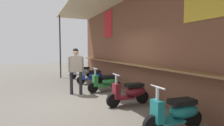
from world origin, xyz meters
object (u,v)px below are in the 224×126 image
object	(u,v)px
scooter_silver	(83,72)
shopper_with_handbag	(76,66)
scooter_blue	(92,76)
scooter_maroon	(131,92)
scooter_teal	(177,112)
scooter_green	(107,82)

from	to	relation	value
scooter_silver	shopper_with_handbag	size ratio (longest dim) A/B	0.81
scooter_blue	shopper_with_handbag	bearing A→B (deg)	58.64
scooter_silver	scooter_blue	xyz separation A→B (m)	(1.88, -0.00, 0.00)
scooter_maroon	scooter_teal	world-z (taller)	same
scooter_maroon	scooter_teal	bearing A→B (deg)	90.57
scooter_blue	scooter_green	world-z (taller)	same
scooter_green	shopper_with_handbag	xyz separation A→B (m)	(-0.04, -1.21, 0.67)
scooter_blue	scooter_silver	bearing A→B (deg)	-87.73
scooter_blue	scooter_maroon	bearing A→B (deg)	92.27
scooter_silver	shopper_with_handbag	bearing A→B (deg)	71.71
scooter_silver	scooter_green	size ratio (longest dim) A/B	1.00
scooter_teal	scooter_silver	bearing A→B (deg)	-86.31
scooter_maroon	shopper_with_handbag	distance (m)	2.40
scooter_maroon	scooter_teal	size ratio (longest dim) A/B	1.00
scooter_blue	scooter_green	size ratio (longest dim) A/B	1.00
scooter_green	scooter_teal	distance (m)	3.84
scooter_green	shopper_with_handbag	bearing A→B (deg)	-2.47
scooter_silver	scooter_blue	world-z (taller)	same
scooter_maroon	scooter_blue	bearing A→B (deg)	-89.43
scooter_silver	scooter_teal	size ratio (longest dim) A/B	1.00
shopper_with_handbag	scooter_teal	bearing A→B (deg)	-159.41
scooter_blue	shopper_with_handbag	xyz separation A→B (m)	(1.81, -1.21, 0.67)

